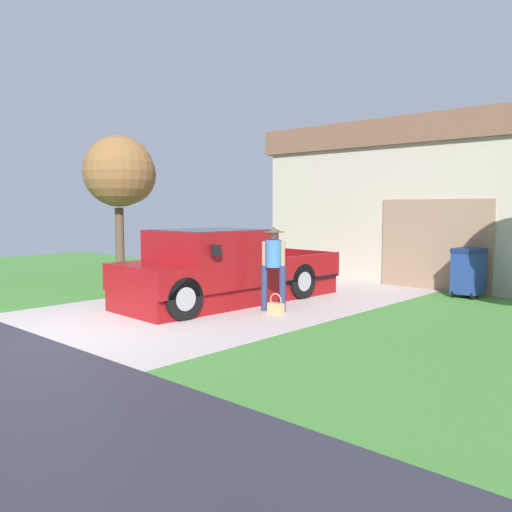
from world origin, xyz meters
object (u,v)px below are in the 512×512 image
wheeled_trash_bin (468,271)px  front_yard_tree (122,173)px  handbag (276,308)px  house_with_garage (473,202)px  person_with_hat (273,261)px  pickup_truck (217,270)px

wheeled_trash_bin → front_yard_tree: bearing=-152.7°
front_yard_tree → wheeled_trash_bin: 9.13m
handbag → house_with_garage: bearing=85.0°
wheeled_trash_bin → person_with_hat: bearing=-117.4°
handbag → wheeled_trash_bin: 4.95m
house_with_garage → wheeled_trash_bin: bearing=-70.4°
house_with_garage → wheeled_trash_bin: (1.28, -3.58, -1.62)m
pickup_truck → handbag: 1.82m
pickup_truck → handbag: (1.72, -0.05, -0.60)m
person_with_hat → wheeled_trash_bin: 4.86m
front_yard_tree → pickup_truck: bearing=-5.8°
person_with_hat → front_yard_tree: size_ratio=0.43×
pickup_truck → wheeled_trash_bin: bearing=-126.6°
house_with_garage → person_with_hat: bearing=-96.9°
front_yard_tree → handbag: bearing=-4.6°
person_with_hat → handbag: size_ratio=4.11×
front_yard_tree → wheeled_trash_bin: size_ratio=3.50×
house_with_garage → handbag: bearing=-95.0°
pickup_truck → person_with_hat: (1.47, 0.16, 0.28)m
pickup_truck → person_with_hat: size_ratio=3.13×
pickup_truck → house_with_garage: (2.43, 8.04, 1.50)m
pickup_truck → handbag: pickup_truck is taller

